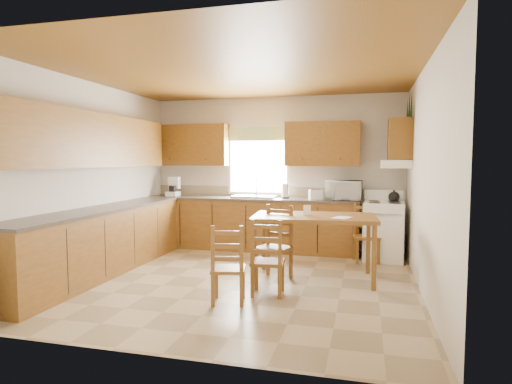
% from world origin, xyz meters
% --- Properties ---
extents(floor, '(4.50, 4.50, 0.00)m').
position_xyz_m(floor, '(0.00, 0.00, 0.00)').
color(floor, '#9D8864').
rests_on(floor, ground).
extents(ceiling, '(4.50, 4.50, 0.00)m').
position_xyz_m(ceiling, '(0.00, 0.00, 2.70)').
color(ceiling, brown).
rests_on(ceiling, floor).
extents(wall_left, '(4.50, 4.50, 0.00)m').
position_xyz_m(wall_left, '(-2.25, 0.00, 1.35)').
color(wall_left, beige).
rests_on(wall_left, floor).
extents(wall_right, '(4.50, 4.50, 0.00)m').
position_xyz_m(wall_right, '(2.25, 0.00, 1.35)').
color(wall_right, beige).
rests_on(wall_right, floor).
extents(wall_back, '(4.50, 4.50, 0.00)m').
position_xyz_m(wall_back, '(0.00, 2.25, 1.35)').
color(wall_back, beige).
rests_on(wall_back, floor).
extents(wall_front, '(4.50, 4.50, 0.00)m').
position_xyz_m(wall_front, '(0.00, -2.25, 1.35)').
color(wall_front, beige).
rests_on(wall_front, floor).
extents(lower_cab_back, '(3.75, 0.60, 0.88)m').
position_xyz_m(lower_cab_back, '(-0.38, 1.95, 0.44)').
color(lower_cab_back, brown).
rests_on(lower_cab_back, floor).
extents(lower_cab_left, '(0.60, 3.60, 0.88)m').
position_xyz_m(lower_cab_left, '(-1.95, -0.15, 0.44)').
color(lower_cab_left, brown).
rests_on(lower_cab_left, floor).
extents(counter_back, '(3.75, 0.63, 0.04)m').
position_xyz_m(counter_back, '(-0.38, 1.95, 0.90)').
color(counter_back, '#483E37').
rests_on(counter_back, lower_cab_back).
extents(counter_left, '(0.63, 3.60, 0.04)m').
position_xyz_m(counter_left, '(-1.95, -0.15, 0.90)').
color(counter_left, '#483E37').
rests_on(counter_left, lower_cab_left).
extents(backsplash, '(3.75, 0.01, 0.18)m').
position_xyz_m(backsplash, '(-0.38, 2.24, 1.01)').
color(backsplash, gray).
rests_on(backsplash, counter_back).
extents(upper_cab_back_left, '(1.41, 0.33, 0.75)m').
position_xyz_m(upper_cab_back_left, '(-1.55, 2.08, 1.85)').
color(upper_cab_back_left, brown).
rests_on(upper_cab_back_left, wall_back).
extents(upper_cab_back_right, '(1.25, 0.33, 0.75)m').
position_xyz_m(upper_cab_back_right, '(0.86, 2.08, 1.85)').
color(upper_cab_back_right, brown).
rests_on(upper_cab_back_right, wall_back).
extents(upper_cab_left, '(0.33, 3.60, 0.75)m').
position_xyz_m(upper_cab_left, '(-2.08, -0.15, 1.85)').
color(upper_cab_left, brown).
rests_on(upper_cab_left, wall_left).
extents(upper_cab_stove, '(0.33, 0.62, 0.62)m').
position_xyz_m(upper_cab_stove, '(2.08, 1.65, 1.90)').
color(upper_cab_stove, brown).
rests_on(upper_cab_stove, wall_right).
extents(range_hood, '(0.44, 0.62, 0.12)m').
position_xyz_m(range_hood, '(2.03, 1.65, 1.52)').
color(range_hood, white).
rests_on(range_hood, wall_right).
extents(window_frame, '(1.13, 0.02, 1.18)m').
position_xyz_m(window_frame, '(-0.30, 2.22, 1.55)').
color(window_frame, white).
rests_on(window_frame, wall_back).
extents(window_pane, '(1.05, 0.01, 1.10)m').
position_xyz_m(window_pane, '(-0.30, 2.21, 1.55)').
color(window_pane, white).
rests_on(window_pane, wall_back).
extents(window_valance, '(1.19, 0.01, 0.24)m').
position_xyz_m(window_valance, '(-0.30, 2.19, 2.05)').
color(window_valance, '#4E7A39').
rests_on(window_valance, wall_back).
extents(sink_basin, '(0.75, 0.45, 0.04)m').
position_xyz_m(sink_basin, '(-0.30, 1.95, 0.94)').
color(sink_basin, silver).
rests_on(sink_basin, counter_back).
extents(pine_decal_a, '(0.22, 0.22, 0.36)m').
position_xyz_m(pine_decal_a, '(2.21, 1.33, 2.38)').
color(pine_decal_a, black).
rests_on(pine_decal_a, wall_right).
extents(pine_decal_b, '(0.22, 0.22, 0.36)m').
position_xyz_m(pine_decal_b, '(2.21, 1.65, 2.42)').
color(pine_decal_b, black).
rests_on(pine_decal_b, wall_right).
extents(pine_decal_c, '(0.22, 0.22, 0.36)m').
position_xyz_m(pine_decal_c, '(2.21, 1.97, 2.38)').
color(pine_decal_c, black).
rests_on(pine_decal_c, wall_right).
extents(stove, '(0.65, 0.67, 0.90)m').
position_xyz_m(stove, '(1.88, 1.70, 0.45)').
color(stove, white).
rests_on(stove, floor).
extents(coffeemaker, '(0.29, 0.32, 0.36)m').
position_xyz_m(coffeemaker, '(-1.87, 1.98, 1.10)').
color(coffeemaker, white).
rests_on(coffeemaker, counter_back).
extents(paper_towel, '(0.11, 0.11, 0.25)m').
position_xyz_m(paper_towel, '(0.24, 1.99, 1.05)').
color(paper_towel, white).
rests_on(paper_towel, counter_back).
extents(toaster, '(0.24, 0.20, 0.17)m').
position_xyz_m(toaster, '(0.78, 1.85, 1.00)').
color(toaster, white).
rests_on(toaster, counter_back).
extents(microwave, '(0.56, 0.42, 0.32)m').
position_xyz_m(microwave, '(1.24, 1.95, 1.08)').
color(microwave, white).
rests_on(microwave, counter_back).
extents(dining_table, '(1.66, 1.04, 0.85)m').
position_xyz_m(dining_table, '(0.94, 0.33, 0.43)').
color(dining_table, brown).
rests_on(dining_table, floor).
extents(chair_near_left, '(0.44, 0.42, 0.88)m').
position_xyz_m(chair_near_left, '(0.13, -0.86, 0.44)').
color(chair_near_left, brown).
rests_on(chair_near_left, floor).
extents(chair_near_right, '(0.41, 0.39, 0.90)m').
position_xyz_m(chair_near_right, '(0.49, -0.47, 0.45)').
color(chair_near_right, brown).
rests_on(chair_near_right, floor).
extents(chair_far_left, '(0.50, 0.48, 0.97)m').
position_xyz_m(chair_far_left, '(0.43, 0.16, 0.49)').
color(chair_far_left, brown).
rests_on(chair_far_left, floor).
extents(chair_far_right, '(0.44, 0.43, 0.90)m').
position_xyz_m(chair_far_right, '(1.61, 1.49, 0.45)').
color(chair_far_right, brown).
rests_on(chair_far_right, floor).
extents(table_paper, '(0.27, 0.31, 0.00)m').
position_xyz_m(table_paper, '(1.30, 0.19, 0.85)').
color(table_paper, white).
rests_on(table_paper, dining_table).
extents(table_card, '(0.10, 0.03, 0.13)m').
position_xyz_m(table_card, '(0.84, 0.35, 0.92)').
color(table_card, white).
rests_on(table_card, dining_table).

